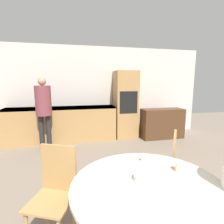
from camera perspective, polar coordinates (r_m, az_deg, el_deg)
wall_back at (r=5.19m, az=-5.39°, el=6.42°), size 6.55×0.05×2.60m
kitchen_counter at (r=4.93m, az=-16.08°, el=-3.75°), size 2.89×0.60×0.93m
oven_unit at (r=5.07m, az=4.42°, el=2.44°), size 0.63×0.59×1.91m
sideboard at (r=5.24m, az=16.05°, el=-3.60°), size 1.20×0.45×0.84m
dining_table at (r=1.72m, az=11.53°, el=-27.68°), size 1.30×1.30×0.74m
chair_far_left at (r=2.00m, az=-17.99°, el=-22.47°), size 0.53×0.53×0.95m
chair_far_right at (r=2.51m, az=17.26°, el=-15.61°), size 0.55×0.55×0.95m
person_standing at (r=4.36m, az=-21.45°, el=1.97°), size 0.36×0.36×1.70m
cup at (r=1.86m, az=21.15°, el=-16.37°), size 0.08×0.08×0.09m
bowl_near at (r=1.65m, az=9.97°, el=-20.14°), size 0.16×0.16×0.05m
salt_shaker at (r=1.97m, az=9.95°, el=-14.37°), size 0.03×0.03×0.09m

